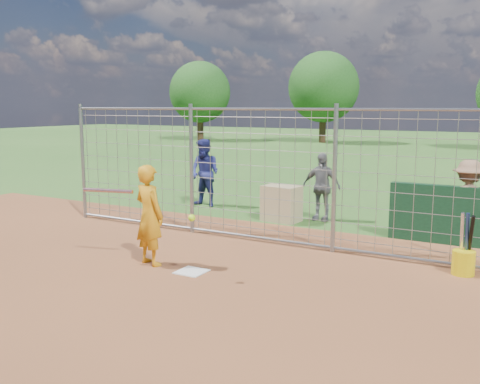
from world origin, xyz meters
The scene contains 12 objects.
ground centered at (0.00, 0.00, 0.00)m, with size 100.00×100.00×0.00m, color #2D591E.
infield_dirt centered at (0.00, -3.00, 0.01)m, with size 18.00×18.00×0.00m, color brown.
home_plate centered at (0.00, -0.20, 0.01)m, with size 0.43×0.43×0.02m, color silver.
dugout_wall centered at (3.40, 3.60, 0.55)m, with size 2.60×0.20×1.10m, color #11381E.
batter centered at (-0.83, -0.18, 0.82)m, with size 0.60×0.39×1.64m, color orange.
bystander_a centered at (-2.87, 4.56, 0.86)m, with size 0.84×0.65×1.73m, color navy.
bystander_b centered at (0.34, 4.44, 0.76)m, with size 0.90×0.37×1.53m, color slate.
bystander_c centered at (3.47, 3.72, 0.79)m, with size 1.03×0.59×1.59m, color #826047.
equipment_bin centered at (-0.39, 3.90, 0.40)m, with size 0.80×0.55×0.80m, color tan.
equipment_in_play centered at (-1.01, -0.48, 1.15)m, with size 2.11×0.28×0.35m.
bucket_with_bats centered at (3.68, 1.76, 0.25)m, with size 0.34×0.40×0.97m.
backstop_fence centered at (0.00, 2.00, 1.26)m, with size 9.08×0.08×2.60m.
Camera 1 is at (4.60, -6.78, 2.56)m, focal length 40.00 mm.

